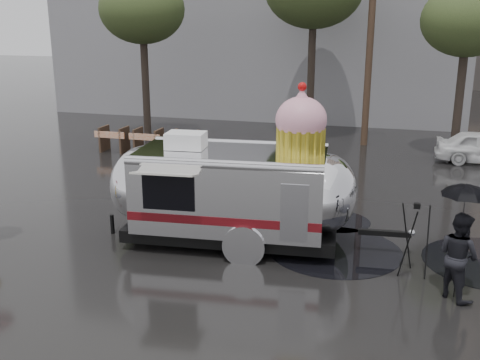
% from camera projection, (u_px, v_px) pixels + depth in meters
% --- Properties ---
extents(ground, '(120.00, 120.00, 0.00)m').
position_uv_depth(ground, '(190.00, 280.00, 11.49)').
color(ground, black).
rests_on(ground, ground).
extents(puddles, '(15.65, 7.75, 0.01)m').
position_uv_depth(puddles, '(220.00, 254.00, 12.75)').
color(puddles, black).
rests_on(puddles, ground).
extents(utility_pole, '(1.60, 0.28, 9.00)m').
position_uv_depth(utility_pole, '(371.00, 32.00, 22.47)').
color(utility_pole, '#473323').
rests_on(utility_pole, ground).
extents(tree_left, '(3.64, 3.64, 6.95)m').
position_uv_depth(tree_left, '(142.00, 10.00, 23.82)').
color(tree_left, '#382D26').
rests_on(tree_left, ground).
extents(tree_right, '(3.36, 3.36, 6.42)m').
position_uv_depth(tree_right, '(468.00, 21.00, 20.50)').
color(tree_right, '#382D26').
rests_on(tree_right, ground).
extents(barricade_row, '(4.30, 0.80, 1.00)m').
position_uv_depth(barricade_row, '(148.00, 141.00, 22.02)').
color(barricade_row, '#473323').
rests_on(barricade_row, ground).
extents(airstream_trailer, '(7.26, 3.17, 3.92)m').
position_uv_depth(airstream_trailer, '(236.00, 188.00, 13.05)').
color(airstream_trailer, silver).
rests_on(airstream_trailer, ground).
extents(person_right, '(0.89, 0.92, 1.72)m').
position_uv_depth(person_right, '(458.00, 256.00, 10.58)').
color(person_right, black).
rests_on(person_right, ground).
extents(umbrella_black, '(1.09, 1.09, 2.29)m').
position_uv_depth(umbrella_black, '(465.00, 202.00, 10.28)').
color(umbrella_black, black).
rests_on(umbrella_black, ground).
extents(tripod, '(0.58, 0.65, 1.58)m').
position_uv_depth(tripod, '(415.00, 232.00, 11.50)').
color(tripod, black).
rests_on(tripod, ground).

